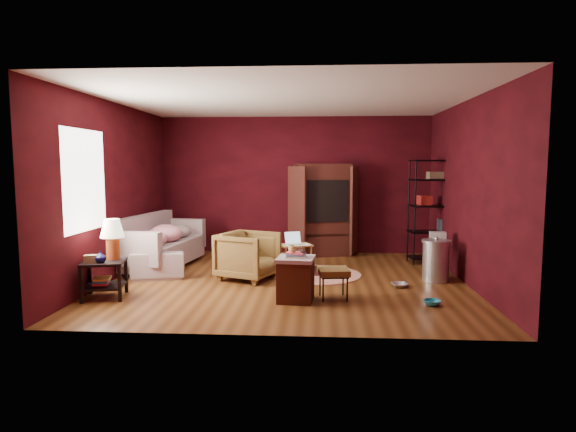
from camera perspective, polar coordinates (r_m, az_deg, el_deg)
name	(u,v)px	position (r m, az deg, el deg)	size (l,w,h in m)	color
room	(285,192)	(7.45, -0.41, 2.91)	(5.54, 5.04, 2.84)	brown
sofa	(161,244)	(8.82, -14.79, -3.28)	(2.11, 0.62, 0.83)	gray
armchair	(248,253)	(7.68, -4.75, -4.43)	(0.81, 0.76, 0.83)	black
pet_bowl_steel	(400,279)	(7.40, 13.09, -7.27)	(0.25, 0.06, 0.25)	silver
pet_bowl_turquoise	(432,297)	(6.59, 16.75, -9.18)	(0.22, 0.07, 0.22)	teal
vase	(100,257)	(6.89, -21.35, -4.55)	(0.15, 0.16, 0.15)	#0C0D3E
mug	(293,248)	(6.37, 0.57, -3.83)	(0.11, 0.09, 0.11)	#DACD6A
side_table	(108,251)	(7.05, -20.52, -3.85)	(0.65, 0.65, 1.07)	black
sofa_cushions	(160,244)	(8.83, -14.92, -3.22)	(1.08, 2.14, 0.86)	gray
hamper	(296,278)	(6.46, 0.93, -7.38)	(0.53, 0.53, 0.68)	#491D11
footstool	(333,273)	(6.59, 5.41, -6.69)	(0.45, 0.45, 0.41)	black
rug_round	(316,274)	(8.06, 3.34, -6.90)	(1.88, 1.88, 0.01)	beige
rug_oriental	(297,271)	(8.27, 1.12, -6.50)	(1.21, 0.87, 0.01)	#541616
laptop_desk	(295,247)	(8.29, 0.86, -3.71)	(0.64, 0.57, 0.66)	#FFCE74
tv_armoire	(323,208)	(9.66, 4.13, 0.96)	(1.40, 0.99, 1.84)	#461914
wire_shelving	(436,207)	(9.27, 17.17, 1.07)	(0.98, 0.51, 1.91)	black
small_stand	(437,243)	(8.27, 17.29, -3.08)	(0.41, 0.41, 0.72)	#461914
trash_can	(436,260)	(7.89, 17.11, -5.03)	(0.53, 0.53, 0.70)	silver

